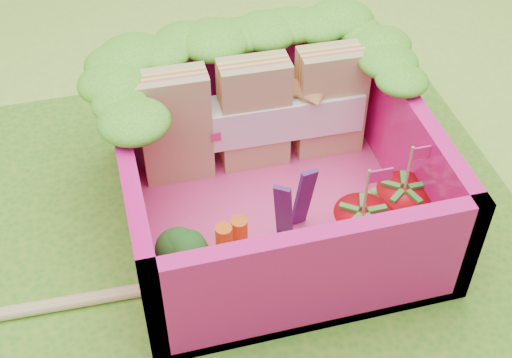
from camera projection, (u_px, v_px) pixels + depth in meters
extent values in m
plane|color=#9CD63C|center=(247.00, 250.00, 3.17)|extent=(14.00, 14.00, 0.00)
cube|color=#489421|center=(247.00, 248.00, 3.16)|extent=(2.60, 2.60, 0.03)
cube|color=#E53A82|center=(273.00, 211.00, 3.27)|extent=(1.30, 1.30, 0.05)
cube|color=#DF1277|center=(240.00, 89.00, 3.52)|extent=(1.30, 0.07, 0.55)
cube|color=#DF1277|center=(318.00, 281.00, 2.67)|extent=(1.30, 0.07, 0.55)
cube|color=#DF1277|center=(132.00, 197.00, 2.98)|extent=(0.07, 1.30, 0.55)
cube|color=#DF1277|center=(405.00, 148.00, 3.21)|extent=(0.07, 1.30, 0.55)
ellipsoid|color=#3A8F1A|center=(132.00, 51.00, 3.18)|extent=(0.30, 0.30, 0.11)
ellipsoid|color=#3A8F1A|center=(160.00, 47.00, 3.20)|extent=(0.30, 0.30, 0.11)
ellipsoid|color=#3A8F1A|center=(188.00, 43.00, 3.22)|extent=(0.30, 0.30, 0.11)
ellipsoid|color=#3A8F1A|center=(214.00, 39.00, 3.25)|extent=(0.30, 0.30, 0.11)
ellipsoid|color=#3A8F1A|center=(241.00, 35.00, 3.27)|extent=(0.30, 0.30, 0.11)
ellipsoid|color=#3A8F1A|center=(267.00, 32.00, 3.29)|extent=(0.30, 0.30, 0.11)
ellipsoid|color=#3A8F1A|center=(293.00, 28.00, 3.31)|extent=(0.30, 0.30, 0.11)
ellipsoid|color=#3A8F1A|center=(319.00, 24.00, 3.34)|extent=(0.30, 0.30, 0.11)
ellipsoid|color=#3A8F1A|center=(344.00, 21.00, 3.36)|extent=(0.30, 0.30, 0.11)
ellipsoid|color=#3A8F1A|center=(128.00, 119.00, 2.83)|extent=(0.27, 0.27, 0.10)
ellipsoid|color=#3A8F1A|center=(124.00, 99.00, 2.93)|extent=(0.27, 0.27, 0.10)
ellipsoid|color=#3A8F1A|center=(120.00, 79.00, 3.02)|extent=(0.27, 0.27, 0.10)
ellipsoid|color=#3A8F1A|center=(116.00, 61.00, 3.12)|extent=(0.27, 0.27, 0.10)
ellipsoid|color=#3A8F1A|center=(400.00, 76.00, 3.04)|extent=(0.27, 0.27, 0.10)
ellipsoid|color=#3A8F1A|center=(387.00, 58.00, 3.14)|extent=(0.27, 0.27, 0.10)
ellipsoid|color=#3A8F1A|center=(375.00, 41.00, 3.23)|extent=(0.27, 0.27, 0.10)
ellipsoid|color=#3A8F1A|center=(364.00, 25.00, 3.33)|extent=(0.27, 0.27, 0.10)
cube|color=tan|center=(175.00, 126.00, 3.22)|extent=(0.32, 0.16, 0.57)
cube|color=tan|center=(254.00, 114.00, 3.29)|extent=(0.32, 0.16, 0.57)
cube|color=tan|center=(330.00, 101.00, 3.36)|extent=(0.32, 0.16, 0.57)
cube|color=white|center=(254.00, 118.00, 3.31)|extent=(1.03, 0.20, 0.20)
cylinder|color=#5E9A4A|center=(191.00, 267.00, 2.92)|extent=(0.12, 0.12, 0.13)
ellipsoid|color=#144D17|center=(189.00, 248.00, 2.84)|extent=(0.31, 0.31, 0.12)
cylinder|color=orange|center=(225.00, 252.00, 2.87)|extent=(0.07, 0.07, 0.29)
cylinder|color=orange|center=(240.00, 241.00, 2.94)|extent=(0.07, 0.07, 0.25)
cube|color=#3C1753|center=(284.00, 214.00, 2.96)|extent=(0.07, 0.06, 0.38)
cube|color=#3C1753|center=(304.00, 198.00, 3.03)|extent=(0.07, 0.03, 0.38)
cone|color=red|center=(360.00, 233.00, 2.98)|extent=(0.24, 0.24, 0.24)
cylinder|color=tan|center=(366.00, 192.00, 2.81)|extent=(0.01, 0.01, 0.24)
cube|color=#E3257F|center=(381.00, 176.00, 2.76)|extent=(0.10, 0.01, 0.06)
cone|color=red|center=(400.00, 209.00, 3.08)|extent=(0.24, 0.24, 0.24)
cylinder|color=tan|center=(409.00, 169.00, 2.91)|extent=(0.01, 0.01, 0.24)
cube|color=#E3257F|center=(423.00, 152.00, 2.87)|extent=(0.10, 0.01, 0.06)
cube|color=#5CB438|center=(382.00, 196.00, 3.27)|extent=(0.33, 0.12, 0.05)
cube|color=#5CB438|center=(397.00, 222.00, 3.15)|extent=(0.32, 0.20, 0.05)
cube|color=#5CB438|center=(334.00, 262.00, 2.99)|extent=(0.28, 0.28, 0.05)
cube|color=#5CB438|center=(261.00, 258.00, 3.00)|extent=(0.32, 0.20, 0.05)
cube|color=tan|center=(28.00, 311.00, 2.87)|extent=(2.06, 0.12, 0.04)
cube|color=tan|center=(42.00, 305.00, 2.89)|extent=(2.06, 0.12, 0.04)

